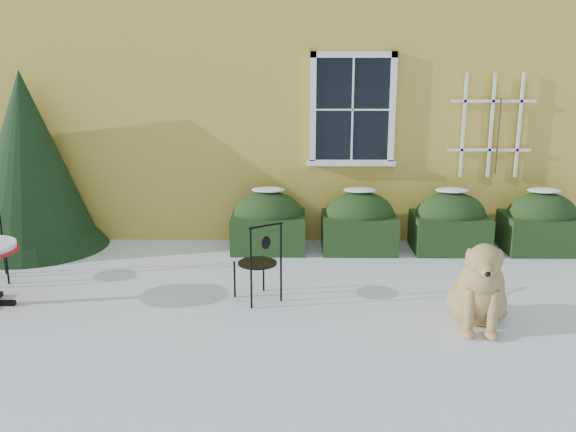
{
  "coord_description": "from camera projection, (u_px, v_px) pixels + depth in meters",
  "views": [
    {
      "loc": [
        0.1,
        -6.34,
        2.8
      ],
      "look_at": [
        0.0,
        1.0,
        0.9
      ],
      "focal_mm": 40.0,
      "sensor_mm": 36.0,
      "label": 1
    }
  ],
  "objects": [
    {
      "name": "evergreen_shrub",
      "position": [
        29.0,
        178.0,
        9.18
      ],
      "size": [
        2.1,
        2.1,
        2.55
      ],
      "rotation": [
        0.0,
        0.0,
        0.41
      ],
      "color": "black",
      "rests_on": "ground"
    },
    {
      "name": "patio_chair_near",
      "position": [
        259.0,
        261.0,
        7.29
      ],
      "size": [
        0.58,
        0.57,
        0.94
      ],
      "rotation": [
        0.0,
        0.0,
        3.73
      ],
      "color": "black",
      "rests_on": "ground"
    },
    {
      "name": "dog",
      "position": [
        479.0,
        291.0,
        6.6
      ],
      "size": [
        0.72,
        1.07,
        0.99
      ],
      "rotation": [
        0.0,
        0.0,
        -0.16
      ],
      "color": "tan",
      "rests_on": "ground"
    },
    {
      "name": "house",
      "position": [
        292.0,
        29.0,
        12.81
      ],
      "size": [
        12.4,
        8.4,
        6.4
      ],
      "color": "yellow",
      "rests_on": "ground"
    },
    {
      "name": "hedge_row",
      "position": [
        404.0,
        223.0,
        9.18
      ],
      "size": [
        4.95,
        0.8,
        0.91
      ],
      "color": "black",
      "rests_on": "ground"
    },
    {
      "name": "ground",
      "position": [
        287.0,
        321.0,
        6.84
      ],
      "size": [
        80.0,
        80.0,
        0.0
      ],
      "primitive_type": "plane",
      "color": "white",
      "rests_on": "ground"
    }
  ]
}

